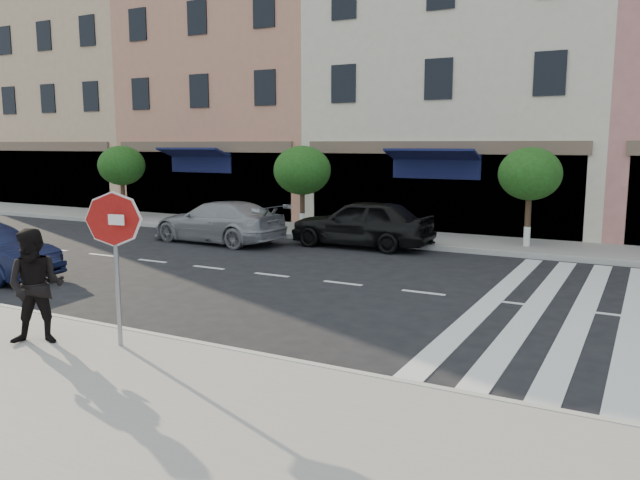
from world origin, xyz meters
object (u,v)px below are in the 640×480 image
Objects in this scene: stop_sign at (114,234)px; walker at (36,287)px; car_far_mid at (362,223)px; car_far_left at (218,222)px.

walker is at bearing -167.28° from stop_sign.
stop_sign is 0.53× the size of car_far_mid.
car_far_left is (-5.57, 9.84, -1.22)m from stop_sign.
car_far_mid is (-0.95, 11.24, -1.14)m from stop_sign.
car_far_mid is (4.62, 1.40, 0.08)m from car_far_left.
walker is at bearing 26.95° from car_far_left.
car_far_mid is at bearing 85.26° from stop_sign.
car_far_mid reaches higher than car_far_left.
car_far_mid is (0.27, 11.74, -0.29)m from walker.
walker is at bearing -1.63° from car_far_mid.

